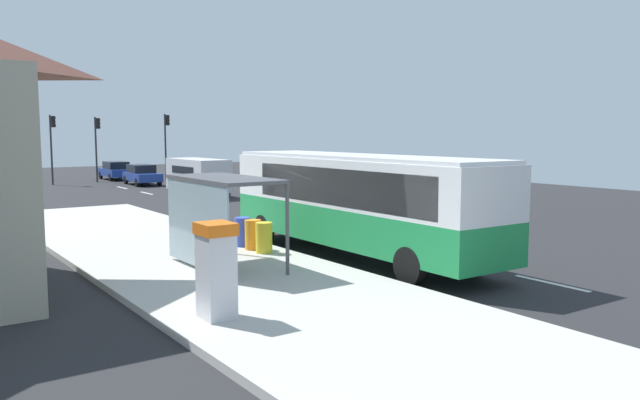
# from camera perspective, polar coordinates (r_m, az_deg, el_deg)

# --- Properties ---
(ground_plane) EXTENTS (56.00, 92.00, 0.04)m
(ground_plane) POSITION_cam_1_polar(r_m,az_deg,el_deg) (33.01, -9.91, -0.81)
(ground_plane) COLOR #262628
(sidewalk_platform) EXTENTS (6.20, 30.00, 0.18)m
(sidewalk_platform) POSITION_cam_1_polar(r_m,az_deg,el_deg) (19.58, -11.92, -5.25)
(sidewalk_platform) COLOR beige
(sidewalk_platform) RESTS_ON ground
(lane_stripe_seg_0) EXTENTS (0.16, 2.20, 0.01)m
(lane_stripe_seg_0) POSITION_cam_1_polar(r_m,az_deg,el_deg) (17.58, 20.15, -7.07)
(lane_stripe_seg_0) COLOR silver
(lane_stripe_seg_0) RESTS_ON ground
(lane_stripe_seg_1) EXTENTS (0.16, 2.20, 0.01)m
(lane_stripe_seg_1) POSITION_cam_1_polar(r_m,az_deg,el_deg) (20.76, 8.73, -4.78)
(lane_stripe_seg_1) COLOR silver
(lane_stripe_seg_1) RESTS_ON ground
(lane_stripe_seg_2) EXTENTS (0.16, 2.20, 0.01)m
(lane_stripe_seg_2) POSITION_cam_1_polar(r_m,az_deg,el_deg) (24.55, 0.63, -3.02)
(lane_stripe_seg_2) COLOR silver
(lane_stripe_seg_2) RESTS_ON ground
(lane_stripe_seg_3) EXTENTS (0.16, 2.20, 0.01)m
(lane_stripe_seg_3) POSITION_cam_1_polar(r_m,az_deg,el_deg) (28.72, -5.20, -1.72)
(lane_stripe_seg_3) COLOR silver
(lane_stripe_seg_3) RESTS_ON ground
(lane_stripe_seg_4) EXTENTS (0.16, 2.20, 0.01)m
(lane_stripe_seg_4) POSITION_cam_1_polar(r_m,az_deg,el_deg) (33.11, -9.52, -0.74)
(lane_stripe_seg_4) COLOR silver
(lane_stripe_seg_4) RESTS_ON ground
(lane_stripe_seg_5) EXTENTS (0.16, 2.20, 0.01)m
(lane_stripe_seg_5) POSITION_cam_1_polar(r_m,az_deg,el_deg) (37.66, -12.80, 0.01)
(lane_stripe_seg_5) COLOR silver
(lane_stripe_seg_5) RESTS_ON ground
(lane_stripe_seg_6) EXTENTS (0.16, 2.20, 0.01)m
(lane_stripe_seg_6) POSITION_cam_1_polar(r_m,az_deg,el_deg) (42.31, -15.37, 0.60)
(lane_stripe_seg_6) COLOR silver
(lane_stripe_seg_6) RESTS_ON ground
(lane_stripe_seg_7) EXTENTS (0.16, 2.20, 0.01)m
(lane_stripe_seg_7) POSITION_cam_1_polar(r_m,az_deg,el_deg) (47.04, -17.43, 1.07)
(lane_stripe_seg_7) COLOR silver
(lane_stripe_seg_7) RESTS_ON ground
(bus) EXTENTS (2.65, 11.04, 3.21)m
(bus) POSITION_cam_1_polar(r_m,az_deg,el_deg) (19.74, 3.28, 0.11)
(bus) COLOR #1E8C47
(bus) RESTS_ON ground
(white_van) EXTENTS (2.09, 5.23, 2.30)m
(white_van) POSITION_cam_1_polar(r_m,az_deg,el_deg) (39.55, -10.97, 2.28)
(white_van) COLOR silver
(white_van) RESTS_ON ground
(sedan_near) EXTENTS (1.92, 4.44, 1.52)m
(sedan_near) POSITION_cam_1_polar(r_m,az_deg,el_deg) (55.26, -17.98, 2.57)
(sedan_near) COLOR navy
(sedan_near) RESTS_ON ground
(sedan_far) EXTENTS (2.01, 4.48, 1.52)m
(sedan_far) POSITION_cam_1_polar(r_m,az_deg,el_deg) (49.24, -15.79, 2.25)
(sedan_far) COLOR navy
(sedan_far) RESTS_ON ground
(ticket_machine) EXTENTS (0.66, 0.76, 1.94)m
(ticket_machine) POSITION_cam_1_polar(r_m,az_deg,el_deg) (12.86, -9.34, -6.22)
(ticket_machine) COLOR silver
(ticket_machine) RESTS_ON sidewalk_platform
(recycling_bin_yellow) EXTENTS (0.52, 0.52, 0.95)m
(recycling_bin_yellow) POSITION_cam_1_polar(r_m,az_deg,el_deg) (19.70, -5.08, -3.40)
(recycling_bin_yellow) COLOR yellow
(recycling_bin_yellow) RESTS_ON sidewalk_platform
(recycling_bin_orange) EXTENTS (0.52, 0.52, 0.95)m
(recycling_bin_orange) POSITION_cam_1_polar(r_m,az_deg,el_deg) (20.31, -6.07, -3.12)
(recycling_bin_orange) COLOR orange
(recycling_bin_orange) RESTS_ON sidewalk_platform
(recycling_bin_blue) EXTENTS (0.52, 0.52, 0.95)m
(recycling_bin_blue) POSITION_cam_1_polar(r_m,az_deg,el_deg) (20.91, -7.00, -2.87)
(recycling_bin_blue) COLOR blue
(recycling_bin_blue) RESTS_ON sidewalk_platform
(traffic_light_near_side) EXTENTS (0.49, 0.28, 5.41)m
(traffic_light_near_side) POSITION_cam_1_polar(r_m,az_deg,el_deg) (53.11, -13.70, 5.57)
(traffic_light_near_side) COLOR #2D2D2D
(traffic_light_near_side) RESTS_ON ground
(traffic_light_far_side) EXTENTS (0.49, 0.28, 5.22)m
(traffic_light_far_side) POSITION_cam_1_polar(r_m,az_deg,el_deg) (51.39, -23.03, 5.12)
(traffic_light_far_side) COLOR #2D2D2D
(traffic_light_far_side) RESTS_ON ground
(traffic_light_median) EXTENTS (0.49, 0.28, 5.13)m
(traffic_light_median) POSITION_cam_1_polar(r_m,az_deg,el_deg) (53.00, -19.49, 5.21)
(traffic_light_median) COLOR #2D2D2D
(traffic_light_median) RESTS_ON ground
(bus_shelter) EXTENTS (1.80, 4.00, 2.50)m
(bus_shelter) POSITION_cam_1_polar(r_m,az_deg,el_deg) (17.48, -9.53, 0.10)
(bus_shelter) COLOR #4C4C51
(bus_shelter) RESTS_ON sidewalk_platform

